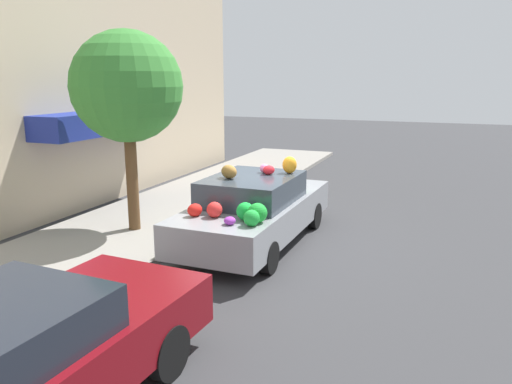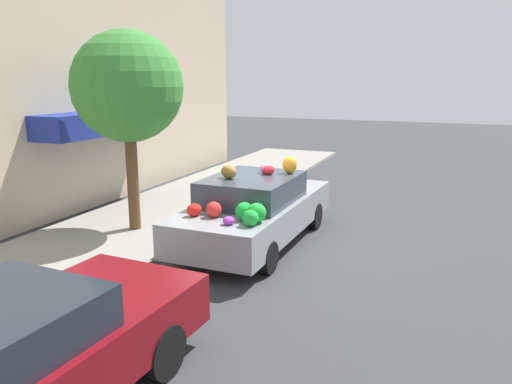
{
  "view_description": "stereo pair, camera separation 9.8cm",
  "coord_description": "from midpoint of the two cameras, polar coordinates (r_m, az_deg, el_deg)",
  "views": [
    {
      "loc": [
        -8.88,
        -3.59,
        3.25
      ],
      "look_at": [
        0.0,
        -0.09,
        1.05
      ],
      "focal_mm": 35.0,
      "sensor_mm": 36.0,
      "label": 1
    },
    {
      "loc": [
        -8.85,
        -3.68,
        3.25
      ],
      "look_at": [
        0.0,
        -0.09,
        1.05
      ],
      "focal_mm": 35.0,
      "sensor_mm": 36.0,
      "label": 2
    }
  ],
  "objects": [
    {
      "name": "street_tree",
      "position": [
        10.43,
        -14.21,
        11.5
      ],
      "size": [
        2.22,
        2.22,
        4.05
      ],
      "color": "brown",
      "rests_on": "sidewalk_curb"
    },
    {
      "name": "fire_hydrant",
      "position": [
        12.62,
        -2.98,
        0.25
      ],
      "size": [
        0.2,
        0.2,
        0.7
      ],
      "color": "red",
      "rests_on": "sidewalk_curb"
    },
    {
      "name": "sidewalk_curb",
      "position": [
        11.35,
        -12.95,
        -3.65
      ],
      "size": [
        24.0,
        3.2,
        0.12
      ],
      "color": "gray",
      "rests_on": "ground"
    },
    {
      "name": "building_facade",
      "position": [
        12.37,
        -22.12,
        11.16
      ],
      "size": [
        18.0,
        1.2,
        6.21
      ],
      "color": "#C6B293",
      "rests_on": "ground"
    },
    {
      "name": "art_car",
      "position": [
        9.82,
        0.2,
        -1.91
      ],
      "size": [
        4.55,
        1.85,
        1.73
      ],
      "rotation": [
        0.0,
        0.0,
        -0.01
      ],
      "color": "gray",
      "rests_on": "ground"
    },
    {
      "name": "ground_plane",
      "position": [
        10.12,
        -0.22,
        -5.73
      ],
      "size": [
        60.0,
        60.0,
        0.0
      ],
      "primitive_type": "plane",
      "color": "#38383A"
    }
  ]
}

